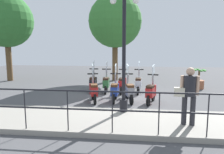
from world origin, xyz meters
The scene contains 16 objects.
ground_plane centered at (0.00, 0.00, 0.00)m, with size 28.00×28.00×0.00m, color #4C4C4F.
promenade_walkway centered at (-3.15, 0.00, 0.07)m, with size 2.20×20.00×0.15m.
fence_railing centered at (-4.20, 0.00, 0.89)m, with size 0.04×16.03×1.07m.
lamp_post_near centered at (-2.40, -0.18, 1.93)m, with size 0.26×0.90×4.05m.
pedestrian_with_bag centered at (-3.44, -1.99, 1.08)m, with size 0.37×0.66×1.59m.
tree_large centered at (3.87, 7.62, 3.80)m, with size 3.34×3.34×5.49m.
tree_distant centered at (4.80, 0.82, 3.80)m, with size 3.39×3.39×5.51m.
potted_palm centered at (2.52, -3.90, 0.45)m, with size 1.06×0.66×1.05m.
scooter_near_0 centered at (-0.76, -1.17, 0.48)m, with size 1.20×0.55×1.54m.
scooter_near_1 centered at (-0.66, -0.30, 0.48)m, with size 1.21×0.53×1.54m.
scooter_near_2 centered at (-0.64, 0.29, 0.48)m, with size 1.23×0.44×1.54m.
scooter_near_3 centered at (-0.77, 1.15, 0.48)m, with size 1.20×0.55×1.54m.
scooter_far_0 centered at (1.04, -0.69, 0.48)m, with size 1.23×0.44×1.54m.
scooter_far_1 centered at (0.97, 0.08, 0.48)m, with size 1.23×0.44×1.54m.
scooter_far_2 centered at (1.00, 0.88, 0.48)m, with size 1.23×0.44×1.54m.
scooter_far_3 centered at (1.03, 1.53, 0.48)m, with size 1.23×0.44×1.54m.
Camera 1 is at (-9.40, -0.58, 2.35)m, focal length 35.00 mm.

